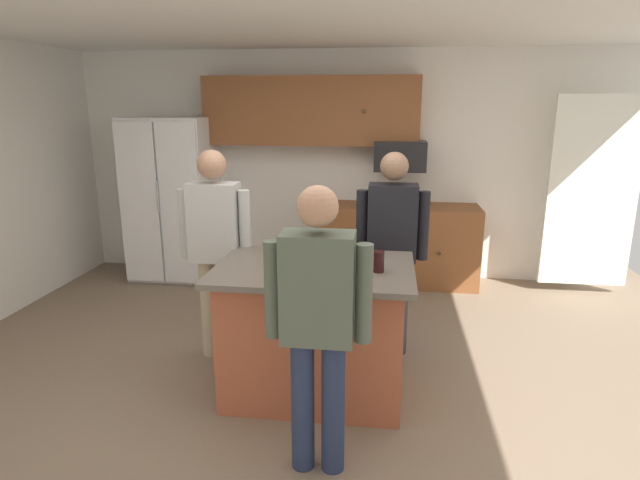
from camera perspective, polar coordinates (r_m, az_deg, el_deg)
name	(u,v)px	position (r m, az deg, el deg)	size (l,w,h in m)	color
floor	(314,390)	(3.96, -0.67, -15.94)	(7.04, 7.04, 0.00)	#7F6B56
ceiling	(313,2)	(3.46, -0.81, 24.37)	(7.04, 7.04, 0.00)	white
back_wall	(347,166)	(6.23, 2.99, 8.06)	(6.40, 0.10, 2.60)	white
french_door_window_panel	(592,193)	(6.22, 27.36, 4.55)	(0.90, 0.06, 2.00)	white
cabinet_run_upper	(311,111)	(6.04, -0.98, 13.81)	(2.40, 0.38, 0.75)	brown
cabinet_run_lower	(397,244)	(6.06, 8.30, -0.46)	(1.80, 0.63, 0.90)	brown
refrigerator	(173,199)	(6.36, -15.68, 4.29)	(0.94, 0.76, 1.86)	white
microwave_over_range	(400,156)	(5.90, 8.66, 9.00)	(0.56, 0.40, 0.32)	black
kitchen_island	(314,330)	(3.73, -0.61, -9.71)	(1.35, 0.92, 0.94)	#AD5638
person_host_foreground	(318,315)	(2.80, -0.24, -8.14)	(0.57, 0.22, 1.62)	#232D4C
person_guest_by_door	(216,241)	(4.18, -11.24, -0.15)	(0.57, 0.22, 1.68)	tan
person_guest_right	(392,241)	(4.20, 7.77, -0.14)	(0.57, 0.22, 1.66)	#383842
glass_stout_tall	(335,269)	(3.31, 1.60, -3.16)	(0.06, 0.06, 0.12)	black
mug_ceramic_white	(338,265)	(3.42, 1.92, -2.69)	(0.13, 0.09, 0.11)	#4C6B99
tumbler_amber	(316,256)	(3.57, -0.42, -1.75)	(0.07, 0.07, 0.13)	black
glass_pilsner	(379,262)	(3.46, 6.37, -2.34)	(0.07, 0.07, 0.14)	black
mug_blue_stoneware	(307,251)	(3.75, -1.41, -1.20)	(0.12, 0.08, 0.10)	#4C6B99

